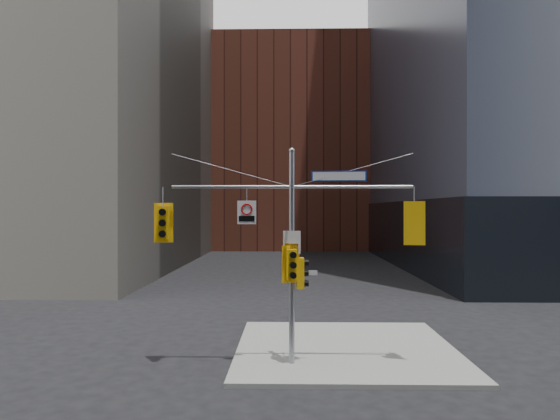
{
  "coord_description": "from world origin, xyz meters",
  "views": [
    {
      "loc": [
        -0.06,
        -14.54,
        5.23
      ],
      "look_at": [
        -0.39,
        2.0,
        5.23
      ],
      "focal_mm": 32.0,
      "sensor_mm": 36.0,
      "label": 1
    }
  ],
  "objects_px": {
    "signal_assembly": "(292,234)",
    "traffic_light_pole_side": "(302,273)",
    "traffic_light_east_arm": "(414,223)",
    "traffic_light_pole_front": "(292,265)",
    "regulatory_sign_arm": "(247,212)",
    "street_sign_blade": "(339,176)",
    "traffic_light_west_arm": "(163,223)"
  },
  "relations": [
    {
      "from": "traffic_light_pole_side",
      "to": "street_sign_blade",
      "type": "distance_m",
      "value": 3.45
    },
    {
      "from": "traffic_light_west_arm",
      "to": "traffic_light_east_arm",
      "type": "bearing_deg",
      "value": -8.46
    },
    {
      "from": "street_sign_blade",
      "to": "traffic_light_pole_front",
      "type": "bearing_deg",
      "value": -167.08
    },
    {
      "from": "regulatory_sign_arm",
      "to": "traffic_light_pole_front",
      "type": "bearing_deg",
      "value": -9.32
    },
    {
      "from": "signal_assembly",
      "to": "traffic_light_east_arm",
      "type": "height_order",
      "value": "signal_assembly"
    },
    {
      "from": "traffic_light_pole_front",
      "to": "street_sign_blade",
      "type": "height_order",
      "value": "street_sign_blade"
    },
    {
      "from": "traffic_light_pole_side",
      "to": "street_sign_blade",
      "type": "bearing_deg",
      "value": -94.96
    },
    {
      "from": "traffic_light_east_arm",
      "to": "traffic_light_pole_side",
      "type": "distance_m",
      "value": 4.08
    },
    {
      "from": "traffic_light_pole_side",
      "to": "traffic_light_east_arm",
      "type": "bearing_deg",
      "value": -94.78
    },
    {
      "from": "regulatory_sign_arm",
      "to": "street_sign_blade",
      "type": "bearing_deg",
      "value": 0.5
    },
    {
      "from": "signal_assembly",
      "to": "traffic_light_pole_side",
      "type": "bearing_deg",
      "value": 1.87
    },
    {
      "from": "traffic_light_pole_front",
      "to": "street_sign_blade",
      "type": "relative_size",
      "value": 0.67
    },
    {
      "from": "traffic_light_west_arm",
      "to": "traffic_light_pole_side",
      "type": "height_order",
      "value": "traffic_light_west_arm"
    },
    {
      "from": "traffic_light_pole_front",
      "to": "street_sign_blade",
      "type": "xyz_separation_m",
      "value": [
        1.56,
        0.27,
        2.9
      ]
    },
    {
      "from": "signal_assembly",
      "to": "traffic_light_east_arm",
      "type": "bearing_deg",
      "value": 0.0
    },
    {
      "from": "regulatory_sign_arm",
      "to": "traffic_light_pole_side",
      "type": "bearing_deg",
      "value": 1.03
    },
    {
      "from": "traffic_light_west_arm",
      "to": "street_sign_blade",
      "type": "xyz_separation_m",
      "value": [
        5.86,
        -0.01,
        1.55
      ]
    },
    {
      "from": "traffic_light_east_arm",
      "to": "traffic_light_pole_front",
      "type": "xyz_separation_m",
      "value": [
        -4.04,
        -0.27,
        -1.35
      ]
    },
    {
      "from": "traffic_light_pole_front",
      "to": "regulatory_sign_arm",
      "type": "relative_size",
      "value": 1.56
    },
    {
      "from": "signal_assembly",
      "to": "regulatory_sign_arm",
      "type": "height_order",
      "value": "signal_assembly"
    },
    {
      "from": "traffic_light_west_arm",
      "to": "signal_assembly",
      "type": "bearing_deg",
      "value": -8.55
    },
    {
      "from": "street_sign_blade",
      "to": "signal_assembly",
      "type": "bearing_deg",
      "value": -176.79
    },
    {
      "from": "traffic_light_pole_front",
      "to": "street_sign_blade",
      "type": "distance_m",
      "value": 3.31
    },
    {
      "from": "signal_assembly",
      "to": "traffic_light_pole_side",
      "type": "relative_size",
      "value": 7.83
    },
    {
      "from": "signal_assembly",
      "to": "traffic_light_pole_front",
      "type": "bearing_deg",
      "value": -90.28
    },
    {
      "from": "traffic_light_east_arm",
      "to": "traffic_light_pole_front",
      "type": "relative_size",
      "value": 1.17
    },
    {
      "from": "traffic_light_west_arm",
      "to": "regulatory_sign_arm",
      "type": "distance_m",
      "value": 2.83
    },
    {
      "from": "traffic_light_east_arm",
      "to": "regulatory_sign_arm",
      "type": "bearing_deg",
      "value": 11.61
    },
    {
      "from": "traffic_light_west_arm",
      "to": "street_sign_blade",
      "type": "bearing_deg",
      "value": -8.47
    },
    {
      "from": "street_sign_blade",
      "to": "traffic_light_pole_side",
      "type": "bearing_deg",
      "value": -177.25
    },
    {
      "from": "traffic_light_east_arm",
      "to": "traffic_light_pole_front",
      "type": "distance_m",
      "value": 4.27
    },
    {
      "from": "traffic_light_west_arm",
      "to": "traffic_light_pole_front",
      "type": "distance_m",
      "value": 4.51
    }
  ]
}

